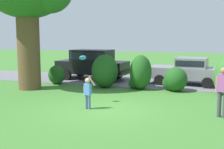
{
  "coord_description": "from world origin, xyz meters",
  "views": [
    {
      "loc": [
        3.69,
        -10.13,
        2.8
      ],
      "look_at": [
        -0.31,
        1.88,
        1.1
      ],
      "focal_mm": 46.41,
      "sensor_mm": 36.0,
      "label": 1
    }
  ],
  "objects": [
    {
      "name": "shrub_near_tree",
      "position": [
        -4.65,
        4.7,
        0.55
      ],
      "size": [
        1.01,
        0.94,
        1.1
      ],
      "color": "#1E511C",
      "rests_on": "ground"
    },
    {
      "name": "shrub_centre_right",
      "position": [
        2.11,
        4.67,
        0.56
      ],
      "size": [
        1.28,
        1.22,
        1.23
      ],
      "color": "#1E511C",
      "rests_on": "ground"
    },
    {
      "name": "shrub_centre",
      "position": [
        0.34,
        4.61,
        0.86
      ],
      "size": [
        1.25,
        1.31,
        1.8
      ],
      "color": "#1E511C",
      "rests_on": "ground"
    },
    {
      "name": "frisbee",
      "position": [
        -1.18,
        0.7,
        1.91
      ],
      "size": [
        0.32,
        0.26,
        0.26
      ],
      "color": "#337FDB"
    },
    {
      "name": "parked_sedan",
      "position": [
        2.6,
        6.95,
        0.85
      ],
      "size": [
        4.54,
        2.39,
        1.56
      ],
      "color": "gray",
      "rests_on": "ground"
    },
    {
      "name": "driveway_strip",
      "position": [
        0.0,
        6.94,
        0.01
      ],
      "size": [
        28.0,
        4.4,
        0.02
      ],
      "primitive_type": "cube",
      "color": "slate",
      "rests_on": "ground"
    },
    {
      "name": "adult_onlooker",
      "position": [
        4.21,
        0.28,
        0.98
      ],
      "size": [
        0.49,
        0.36,
        1.74
      ],
      "color": "#3F3F4C",
      "rests_on": "ground"
    },
    {
      "name": "shrub_centre_left",
      "position": [
        -1.61,
        4.56,
        0.83
      ],
      "size": [
        1.43,
        1.5,
        1.8
      ],
      "color": "#1E511C",
      "rests_on": "ground"
    },
    {
      "name": "child_thrower",
      "position": [
        -0.62,
        -0.11,
        0.72
      ],
      "size": [
        0.47,
        0.23,
        1.29
      ],
      "color": "#4C608C",
      "rests_on": "ground"
    },
    {
      "name": "ground_plane",
      "position": [
        0.0,
        0.0,
        0.0
      ],
      "size": [
        80.0,
        80.0,
        0.0
      ],
      "primitive_type": "plane",
      "color": "#3D752D"
    },
    {
      "name": "parked_suv",
      "position": [
        -3.35,
        7.0,
        1.08
      ],
      "size": [
        4.82,
        2.36,
        1.92
      ],
      "color": "black",
      "rests_on": "ground"
    }
  ]
}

